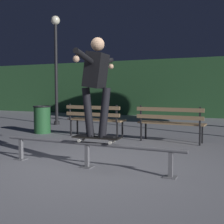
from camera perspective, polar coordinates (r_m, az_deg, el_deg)
name	(u,v)px	position (r m, az deg, el deg)	size (l,w,h in m)	color
ground_plane	(87,167)	(4.87, -4.81, -10.62)	(90.00, 90.00, 0.00)	gray
hedge_backdrop	(192,88)	(14.64, 15.23, 4.55)	(24.00, 1.20, 2.74)	#2D5B33
grind_rail	(87,148)	(4.80, -4.88, -7.00)	(3.21, 0.18, 0.42)	slate
skateboard	(96,138)	(4.69, -3.07, -5.02)	(0.79, 0.25, 0.09)	black
skateboarder	(96,79)	(4.63, -3.09, 6.49)	(0.62, 1.41, 1.56)	black
park_bench_leftmost	(95,117)	(7.83, -3.40, -1.00)	(1.61, 0.48, 0.88)	black
park_bench_left_center	(170,120)	(7.12, 11.24, -1.59)	(1.61, 0.48, 0.88)	black
lamp_post_left	(56,56)	(10.94, -10.83, 10.61)	(0.32, 0.32, 3.90)	black
trash_can	(42,119)	(8.81, -13.38, -1.34)	(0.52, 0.52, 0.80)	#23562D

